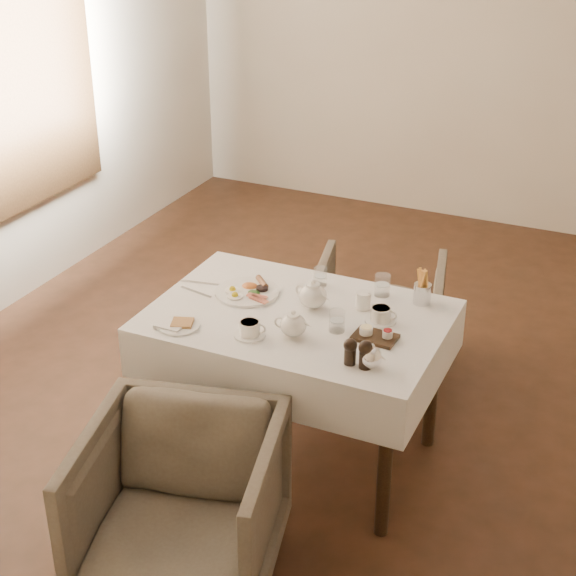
{
  "coord_description": "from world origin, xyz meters",
  "views": [
    {
      "loc": [
        1.38,
        -3.86,
        2.6
      ],
      "look_at": [
        -0.08,
        -0.66,
        0.82
      ],
      "focal_mm": 55.0,
      "sensor_mm": 36.0,
      "label": 1
    }
  ],
  "objects_px": {
    "armchair_near": "(181,507)",
    "armchair_far": "(378,317)",
    "breakfast_plate": "(248,291)",
    "teapot_centre": "(313,294)",
    "table": "(298,337)"
  },
  "relations": [
    {
      "from": "armchair_near",
      "to": "armchair_far",
      "type": "bearing_deg",
      "value": 70.86
    },
    {
      "from": "armchair_far",
      "to": "table",
      "type": "bearing_deg",
      "value": 72.08
    },
    {
      "from": "table",
      "to": "breakfast_plate",
      "type": "height_order",
      "value": "breakfast_plate"
    },
    {
      "from": "breakfast_plate",
      "to": "teapot_centre",
      "type": "bearing_deg",
      "value": -21.62
    },
    {
      "from": "armchair_near",
      "to": "teapot_centre",
      "type": "xyz_separation_m",
      "value": [
        0.12,
        0.97,
        0.49
      ]
    },
    {
      "from": "table",
      "to": "breakfast_plate",
      "type": "bearing_deg",
      "value": 162.34
    },
    {
      "from": "armchair_near",
      "to": "armchair_far",
      "type": "relative_size",
      "value": 1.08
    },
    {
      "from": "breakfast_plate",
      "to": "teapot_centre",
      "type": "xyz_separation_m",
      "value": [
        0.33,
        -0.01,
        0.06
      ]
    },
    {
      "from": "armchair_far",
      "to": "teapot_centre",
      "type": "xyz_separation_m",
      "value": [
        -0.04,
        -0.81,
        0.51
      ]
    },
    {
      "from": "table",
      "to": "armchair_near",
      "type": "bearing_deg",
      "value": -95.64
    },
    {
      "from": "teapot_centre",
      "to": "breakfast_plate",
      "type": "bearing_deg",
      "value": -169.5
    },
    {
      "from": "table",
      "to": "armchair_near",
      "type": "relative_size",
      "value": 1.72
    },
    {
      "from": "armchair_near",
      "to": "breakfast_plate",
      "type": "height_order",
      "value": "breakfast_plate"
    },
    {
      "from": "armchair_near",
      "to": "armchair_far",
      "type": "xyz_separation_m",
      "value": [
        0.17,
        1.79,
        -0.03
      ]
    },
    {
      "from": "armchair_near",
      "to": "table",
      "type": "bearing_deg",
      "value": 70.53
    }
  ]
}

